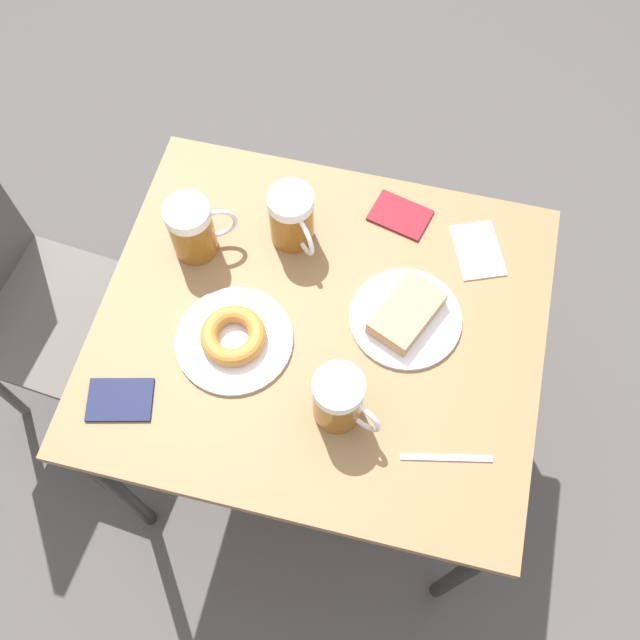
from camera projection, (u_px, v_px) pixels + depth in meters
name	position (u px, v px, depth m)	size (l,w,h in m)	color
ground_plane	(320.00, 434.00, 2.15)	(8.00, 8.00, 0.00)	#474442
table	(320.00, 339.00, 1.53)	(0.79, 0.91, 0.77)	olive
chair	(5.00, 286.00, 1.76)	(0.43, 0.43, 0.92)	#514C47
plate_with_cake	(406.00, 316.00, 1.45)	(0.23, 0.23, 0.05)	silver
plate_with_donut	(234.00, 338.00, 1.43)	(0.24, 0.24, 0.05)	silver
beer_mug_left	(339.00, 399.00, 1.31)	(0.10, 0.14, 0.14)	#8C5619
beer_mug_center	(292.00, 218.00, 1.49)	(0.12, 0.12, 0.14)	#8C5619
beer_mug_right	(193.00, 229.00, 1.48)	(0.10, 0.14, 0.14)	#8C5619
napkin_folded	(478.00, 250.00, 1.53)	(0.16, 0.14, 0.00)	white
fork	(446.00, 458.00, 1.34)	(0.05, 0.17, 0.00)	silver
passport_near_edge	(120.00, 400.00, 1.38)	(0.12, 0.14, 0.01)	#141938
passport_far_edge	(400.00, 215.00, 1.57)	(0.12, 0.14, 0.01)	maroon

